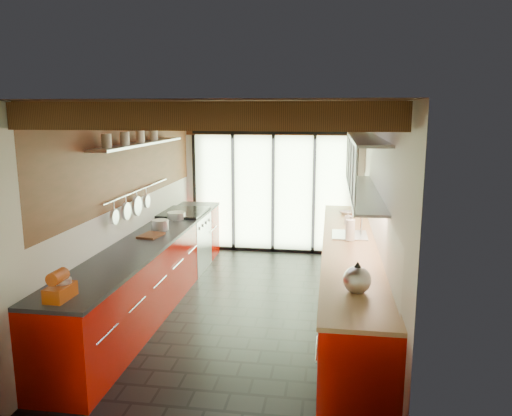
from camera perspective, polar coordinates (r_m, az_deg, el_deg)
name	(u,v)px	position (r m, az deg, el deg)	size (l,w,h in m)	color
ground	(248,308)	(6.61, -0.87, -11.35)	(5.50, 5.50, 0.00)	black
room_shell	(248,182)	(6.18, -0.91, 2.98)	(5.50, 5.50, 5.50)	silver
ceiling_beams	(253,115)	(6.49, -0.38, 10.54)	(3.14, 5.06, 4.90)	#593316
glass_door	(273,161)	(8.82, 1.98, 5.45)	(2.95, 0.10, 2.90)	#C6EAAD
left_counter	(153,269)	(6.77, -11.67, -6.89)	(0.68, 5.00, 0.92)	#AF0B00
range_stove	(185,241)	(8.09, -8.14, -3.75)	(0.66, 0.90, 0.97)	silver
right_counter	(349,279)	(6.38, 10.59, -7.98)	(0.68, 5.00, 0.92)	#AF0B00
sink_assembly	(351,233)	(6.62, 10.75, -2.77)	(0.45, 0.52, 0.43)	silver
upper_cabinets_right	(365,166)	(6.38, 12.35, 4.77)	(0.34, 3.00, 3.00)	silver
left_wall_fixtures	(139,161)	(6.68, -13.26, 5.27)	(0.28, 2.60, 0.96)	silver
stand_mixer	(60,287)	(4.67, -21.45, -8.43)	(0.18, 0.30, 0.27)	#BC470F
pot_large	(160,225)	(6.93, -10.87, -1.91)	(0.22, 0.22, 0.14)	silver
pot_small	(176,216)	(7.59, -9.09, -0.86)	(0.27, 0.27, 0.10)	silver
cutting_board	(151,235)	(6.60, -11.91, -3.09)	(0.24, 0.34, 0.03)	brown
kettle	(357,278)	(4.59, 11.48, -7.87)	(0.26, 0.32, 0.30)	silver
paper_towel	(350,230)	(6.34, 10.71, -2.53)	(0.15, 0.15, 0.32)	white
soap_bottle	(348,218)	(7.26, 10.45, -1.14)	(0.08, 0.08, 0.18)	silver
bowl	(346,213)	(7.96, 10.29, -0.54)	(0.21, 0.21, 0.05)	silver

